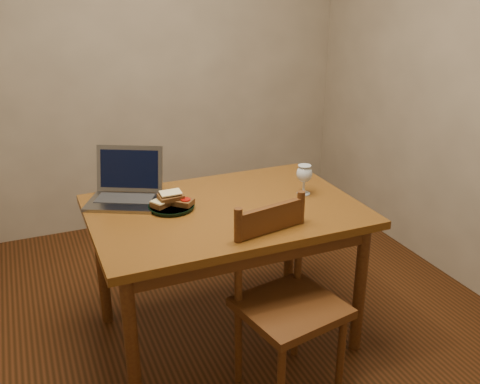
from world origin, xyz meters
name	(u,v)px	position (x,y,z in m)	size (l,w,h in m)	color
floor	(216,334)	(0.00, 0.00, -0.01)	(3.20, 3.20, 0.02)	black
back_wall	(133,51)	(0.00, 1.61, 1.30)	(3.20, 0.02, 2.60)	gray
table	(225,223)	(0.05, -0.02, 0.65)	(1.30, 0.90, 0.74)	#42260B
chair	(288,294)	(0.17, -0.48, 0.49)	(0.49, 0.47, 0.45)	#3F1D0D
plate	(172,207)	(-0.19, 0.07, 0.75)	(0.23, 0.23, 0.02)	black
sandwich_cheese	(163,202)	(-0.23, 0.08, 0.78)	(0.12, 0.07, 0.04)	#381E0C
sandwich_tomato	(181,201)	(-0.15, 0.06, 0.78)	(0.12, 0.07, 0.04)	#381E0C
sandwich_top	(171,196)	(-0.19, 0.07, 0.80)	(0.12, 0.07, 0.04)	#381E0C
milk_glass	(304,180)	(0.50, -0.02, 0.82)	(0.08, 0.08, 0.16)	white
laptop	(126,186)	(-0.36, 0.29, 0.81)	(0.45, 0.44, 0.25)	slate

